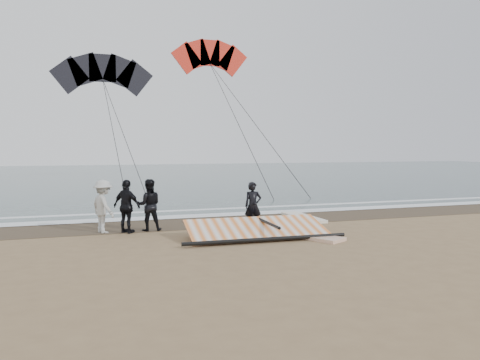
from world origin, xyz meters
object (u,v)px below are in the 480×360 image
(board_cream, at_px, (303,217))
(board_white, at_px, (304,235))
(sail_rig, at_px, (254,231))
(man_main, at_px, (253,206))

(board_cream, bearing_deg, board_white, -116.89)
(sail_rig, bearing_deg, board_cream, 43.20)
(man_main, height_order, sail_rig, man_main)
(board_cream, bearing_deg, sail_rig, -138.01)
(board_white, relative_size, board_cream, 1.00)
(man_main, height_order, board_cream, man_main)
(man_main, distance_m, sail_rig, 1.42)
(board_cream, height_order, sail_rig, sail_rig)
(board_white, height_order, sail_rig, sail_rig)
(man_main, xyz_separation_m, board_white, (1.03, -1.63, -0.73))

